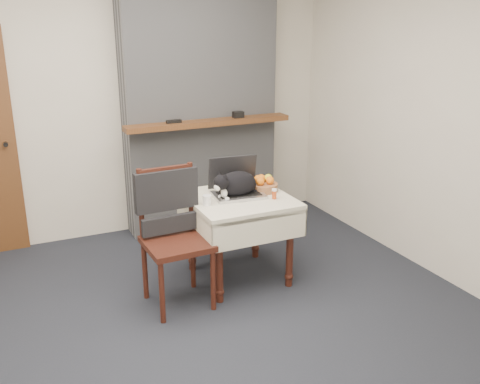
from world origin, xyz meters
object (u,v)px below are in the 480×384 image
object	(u,v)px
fruit_basket	(264,185)
laptop	(236,185)
cream_jar	(207,200)
pill_bottle	(274,194)
chair	(171,217)
cat	(237,184)
side_table	(239,211)

from	to	relation	value
fruit_basket	laptop	bearing A→B (deg)	175.17
cream_jar	pill_bottle	size ratio (longest dim) A/B	0.95
cream_jar	chair	size ratio (longest dim) A/B	0.07
laptop	fruit_basket	world-z (taller)	laptop
pill_bottle	cream_jar	bearing A→B (deg)	170.70
cream_jar	pill_bottle	distance (m)	0.54
cat	chair	xyz separation A→B (m)	(-0.59, -0.12, -0.15)
side_table	fruit_basket	bearing A→B (deg)	14.13
laptop	cat	bearing A→B (deg)	-98.34
fruit_basket	chair	size ratio (longest dim) A/B	0.22
laptop	chair	xyz separation A→B (m)	(-0.60, -0.18, -0.12)
cream_jar	fruit_basket	distance (m)	0.56
laptop	fruit_basket	size ratio (longest dim) A/B	1.91
pill_bottle	chair	world-z (taller)	chair
laptop	cream_jar	bearing A→B (deg)	-148.11
side_table	fruit_basket	distance (m)	0.31
laptop	cream_jar	world-z (taller)	laptop
fruit_basket	chair	bearing A→B (deg)	-169.54
side_table	cat	bearing A→B (deg)	97.87
fruit_basket	chair	distance (m)	0.86
fruit_basket	pill_bottle	bearing A→B (deg)	-94.66
cat	side_table	bearing A→B (deg)	-100.81
cat	laptop	bearing A→B (deg)	56.76
side_table	pill_bottle	world-z (taller)	pill_bottle
cream_jar	pill_bottle	world-z (taller)	pill_bottle
side_table	cat	distance (m)	0.22
cream_jar	chair	distance (m)	0.31
chair	cat	bearing A→B (deg)	9.01
side_table	laptop	size ratio (longest dim) A/B	1.81
cat	cream_jar	world-z (taller)	cat
pill_bottle	cat	bearing A→B (deg)	143.50
chair	side_table	bearing A→B (deg)	6.79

